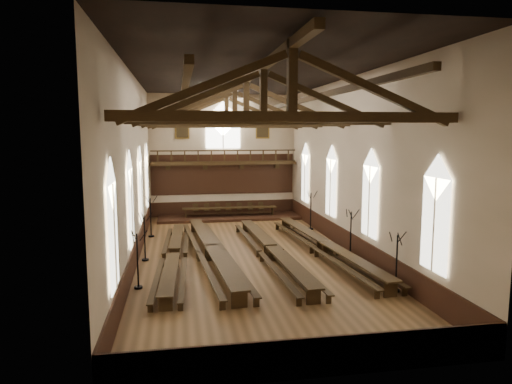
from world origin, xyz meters
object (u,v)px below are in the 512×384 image
Objects in this scene: refectory_row_d at (324,245)px; candelabrum_right_mid at (350,244)px; dais at (230,217)px; candelabrum_right_far at (311,218)px; refectory_row_b at (211,249)px; refectory_row_a at (174,254)px; candelabrum_right_near at (396,274)px; candelabrum_left_far at (151,225)px; high_table at (230,209)px; candelabrum_left_mid at (145,246)px; candelabrum_left_near at (138,271)px; refectory_row_c at (271,249)px.

refectory_row_d is 5.37× the size of candelabrum_right_mid.
dais is 7.40m from candelabrum_right_far.
refectory_row_a is at bearing -169.45° from refectory_row_b.
candelabrum_right_mid is (9.55, -0.73, 0.33)m from refectory_row_a.
refectory_row_b is at bearing 139.61° from candelabrum_right_near.
candelabrum_right_far reaches higher than dais.
refectory_row_a is 1.22× the size of dais.
candelabrum_right_mid is at bearing -32.90° from candelabrum_left_far.
dais is at bearing 106.00° from candelabrum_right_near.
candelabrum_left_mid reaches higher than high_table.
high_table is at bearing 78.65° from refectory_row_b.
candelabrum_right_mid reaches higher than refectory_row_a.
refectory_row_d is 5.57× the size of candelabrum_right_near.
refectory_row_b is 7.04m from candelabrum_left_far.
candelabrum_left_near is 4.50m from candelabrum_left_mid.
candelabrum_right_mid reaches higher than high_table.
candelabrum_left_mid is (-3.53, 0.36, 0.21)m from refectory_row_b.
candelabrum_left_mid is at bearing 154.92° from refectory_row_a.
high_table is at bearing 112.11° from candelabrum_right_mid.
refectory_row_d is 12.49m from dais.
candelabrum_right_far is (1.14, 6.60, 0.28)m from refectory_row_d.
high_table is at bearing 62.64° from candelabrum_left_mid.
refectory_row_d is 11.70m from candelabrum_left_far.
candelabrum_left_far reaches higher than refectory_row_b.
dais is 4.06× the size of candelabrum_right_far.
candelabrum_left_far is (-6.80, 6.48, 0.28)m from refectory_row_c.
refectory_row_c is at bearing -6.32° from candelabrum_left_mid.
candelabrum_left_far reaches higher than candelabrum_left_mid.
candelabrum_right_mid is at bearing 15.35° from candelabrum_left_near.
refectory_row_c is at bearing 170.73° from candelabrum_right_mid.
dais is 4.15× the size of candelabrum_left_far.
candelabrum_right_far is (9.55, 6.91, 0.34)m from refectory_row_a.
refectory_row_a is 6.64m from candelabrum_left_far.
candelabrum_right_far is at bearing -44.92° from high_table.
candelabrum_right_near is at bearing -31.48° from candelabrum_left_mid.
refectory_row_a is 0.94× the size of refectory_row_d.
high_table reaches higher than refectory_row_a.
refectory_row_d reaches higher than refectory_row_c.
candelabrum_right_near is at bearing -54.56° from refectory_row_c.
dais is 18.92m from candelabrum_right_near.
refectory_row_d is 1.57m from candelabrum_right_mid.
refectory_row_a is at bearing -144.12° from candelabrum_right_far.
high_table is at bearing 69.66° from candelabrum_left_near.
candelabrum_right_near is at bearing -79.86° from refectory_row_d.
high_table is 12.81m from candelabrum_left_mid.
candelabrum_right_far is (0.00, 12.98, 0.04)m from candelabrum_right_near.
refectory_row_a is 4.97× the size of candelabrum_right_far.
candelabrum_left_near is 0.94× the size of candelabrum_right_far.
dais is 4.32× the size of candelabrum_left_near.
candelabrum_left_near reaches higher than refectory_row_c.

